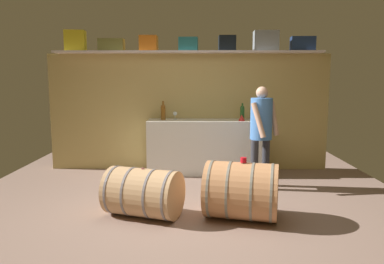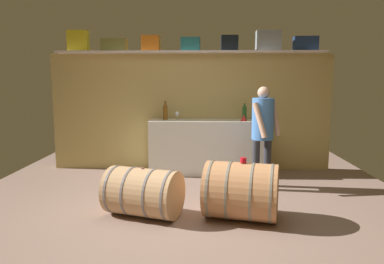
% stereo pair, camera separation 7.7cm
% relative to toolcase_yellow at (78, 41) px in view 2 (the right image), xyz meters
% --- Properties ---
extents(ground_plane, '(6.12, 8.15, 0.02)m').
position_rel_toolcase_yellow_xyz_m(ground_plane, '(1.92, -1.71, -2.26)').
color(ground_plane, '#8A6E60').
extents(back_wall_panel, '(4.92, 0.10, 2.05)m').
position_rel_toolcase_yellow_xyz_m(back_wall_panel, '(1.92, 0.15, -1.23)').
color(back_wall_panel, tan).
rests_on(back_wall_panel, ground).
extents(high_shelf_board, '(4.52, 0.40, 0.03)m').
position_rel_toolcase_yellow_xyz_m(high_shelf_board, '(1.92, 0.00, -0.19)').
color(high_shelf_board, silver).
rests_on(high_shelf_board, back_wall_panel).
extents(toolcase_yellow, '(0.35, 0.23, 0.35)m').
position_rel_toolcase_yellow_xyz_m(toolcase_yellow, '(0.00, 0.00, 0.00)').
color(toolcase_yellow, yellow).
rests_on(toolcase_yellow, high_shelf_board).
extents(toolcase_olive, '(0.43, 0.21, 0.21)m').
position_rel_toolcase_yellow_xyz_m(toolcase_olive, '(0.61, 0.00, -0.07)').
color(toolcase_olive, olive).
rests_on(toolcase_olive, high_shelf_board).
extents(toolcase_orange, '(0.30, 0.28, 0.26)m').
position_rel_toolcase_yellow_xyz_m(toolcase_orange, '(1.25, 0.00, -0.05)').
color(toolcase_orange, orange).
rests_on(toolcase_orange, high_shelf_board).
extents(toolcase_teal, '(0.33, 0.27, 0.23)m').
position_rel_toolcase_yellow_xyz_m(toolcase_teal, '(1.92, 0.00, -0.06)').
color(toolcase_teal, '#237077').
rests_on(toolcase_teal, high_shelf_board).
extents(toolcase_black, '(0.28, 0.27, 0.25)m').
position_rel_toolcase_yellow_xyz_m(toolcase_black, '(2.58, 0.00, -0.05)').
color(toolcase_black, black).
rests_on(toolcase_black, high_shelf_board).
extents(toolcase_grey, '(0.42, 0.26, 0.33)m').
position_rel_toolcase_yellow_xyz_m(toolcase_grey, '(3.23, 0.00, -0.01)').
color(toolcase_grey, gray).
rests_on(toolcase_grey, high_shelf_board).
extents(toolcase_navy, '(0.41, 0.22, 0.24)m').
position_rel_toolcase_yellow_xyz_m(toolcase_navy, '(3.85, 0.00, -0.05)').
color(toolcase_navy, navy).
rests_on(toolcase_navy, high_shelf_board).
extents(work_cabinet, '(1.93, 0.52, 0.92)m').
position_rel_toolcase_yellow_xyz_m(work_cabinet, '(2.20, -0.17, -1.79)').
color(work_cabinet, white).
rests_on(work_cabinet, ground).
extents(wine_bottle_green, '(0.07, 0.07, 0.28)m').
position_rel_toolcase_yellow_xyz_m(wine_bottle_green, '(2.84, -0.16, -1.20)').
color(wine_bottle_green, '#285A28').
rests_on(wine_bottle_green, work_cabinet).
extents(wine_bottle_amber, '(0.08, 0.08, 0.32)m').
position_rel_toolcase_yellow_xyz_m(wine_bottle_amber, '(1.49, -0.13, -1.19)').
color(wine_bottle_amber, brown).
rests_on(wine_bottle_amber, work_cabinet).
extents(wine_glass, '(0.07, 0.07, 0.14)m').
position_rel_toolcase_yellow_xyz_m(wine_glass, '(1.69, -0.06, -1.24)').
color(wine_glass, white).
rests_on(wine_glass, work_cabinet).
extents(red_funnel, '(0.11, 0.11, 0.10)m').
position_rel_toolcase_yellow_xyz_m(red_funnel, '(2.81, -0.30, -1.28)').
color(red_funnel, red).
rests_on(red_funnel, work_cabinet).
extents(wine_barrel_near, '(0.95, 0.83, 0.67)m').
position_rel_toolcase_yellow_xyz_m(wine_barrel_near, '(2.58, -2.28, -1.92)').
color(wine_barrel_near, tan).
rests_on(wine_barrel_near, ground).
extents(wine_barrel_far, '(0.99, 0.81, 0.58)m').
position_rel_toolcase_yellow_xyz_m(wine_barrel_far, '(1.43, -2.21, -1.96)').
color(wine_barrel_far, tan).
rests_on(wine_barrel_far, ground).
extents(tasting_cup, '(0.07, 0.07, 0.06)m').
position_rel_toolcase_yellow_xyz_m(tasting_cup, '(2.59, -2.28, -1.56)').
color(tasting_cup, red).
rests_on(tasting_cup, wine_barrel_near).
extents(winemaker_pouring, '(0.47, 0.47, 1.50)m').
position_rel_toolcase_yellow_xyz_m(winemaker_pouring, '(3.01, -1.02, -1.33)').
color(winemaker_pouring, '#2F3039').
rests_on(winemaker_pouring, ground).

